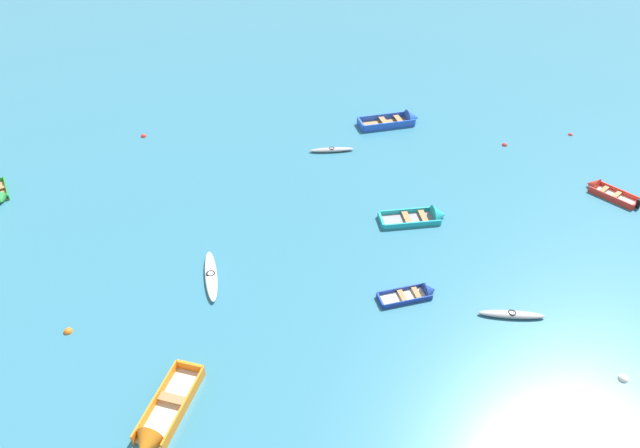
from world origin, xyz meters
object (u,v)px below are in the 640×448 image
object	(u,v)px
rowboat_green_center	(0,196)
kayak_white_near_camera	(211,276)
mooring_buoy_midfield	(144,136)
rowboat_red_cluster_outer	(602,190)
mooring_buoy_far_field	(570,135)
rowboat_deep_blue_distant_center	(420,293)
rowboat_blue_far_right	(401,120)
mooring_buoy_outer_edge	(623,379)
mooring_buoy_central	(68,332)
rowboat_turquoise_back_row_left	(428,217)
mooring_buoy_between_boats_left	(505,145)
kayak_grey_near_left	(332,150)
kayak_grey_near_right	(512,314)
rowboat_orange_back_row_right	(158,426)

from	to	relation	value
rowboat_green_center	kayak_white_near_camera	bearing A→B (deg)	-36.57
kayak_white_near_camera	mooring_buoy_midfield	xyz separation A→B (m)	(-4.46, 15.30, -0.17)
rowboat_red_cluster_outer	mooring_buoy_far_field	distance (m)	7.13
rowboat_deep_blue_distant_center	mooring_buoy_far_field	size ratio (longest dim) A/B	9.57
rowboat_blue_far_right	mooring_buoy_outer_edge	world-z (taller)	rowboat_blue_far_right
mooring_buoy_central	mooring_buoy_outer_edge	bearing A→B (deg)	-15.61
kayak_white_near_camera	rowboat_turquoise_back_row_left	xyz separation A→B (m)	(11.96, 2.88, -0.01)
rowboat_blue_far_right	mooring_buoy_central	size ratio (longest dim) A/B	11.97
rowboat_deep_blue_distant_center	mooring_buoy_between_boats_left	xyz separation A→B (m)	(10.04, 12.80, -0.12)
mooring_buoy_far_field	rowboat_deep_blue_distant_center	bearing A→B (deg)	-138.54
mooring_buoy_outer_edge	mooring_buoy_midfield	world-z (taller)	mooring_buoy_outer_edge
kayak_white_near_camera	rowboat_green_center	bearing A→B (deg)	143.43
kayak_grey_near_left	rowboat_blue_far_right	bearing A→B (deg)	29.43
mooring_buoy_outer_edge	kayak_white_near_camera	bearing A→B (deg)	151.77
kayak_grey_near_right	mooring_buoy_outer_edge	size ratio (longest dim) A/B	7.41
rowboat_deep_blue_distant_center	rowboat_green_center	bearing A→B (deg)	151.61
mooring_buoy_midfield	rowboat_turquoise_back_row_left	bearing A→B (deg)	-37.10
kayak_white_near_camera	mooring_buoy_between_boats_left	bearing A→B (deg)	26.89
rowboat_orange_back_row_right	mooring_buoy_far_field	size ratio (longest dim) A/B	13.91
rowboat_green_center	mooring_buoy_midfield	xyz separation A→B (m)	(7.66, 6.30, -0.14)
kayak_white_near_camera	kayak_grey_near_right	world-z (taller)	kayak_white_near_camera
mooring_buoy_outer_edge	rowboat_deep_blue_distant_center	bearing A→B (deg)	138.08
rowboat_orange_back_row_right	mooring_buoy_far_field	bearing A→B (deg)	34.70
mooring_buoy_between_boats_left	rowboat_green_center	bearing A→B (deg)	-178.19
rowboat_blue_far_right	mooring_buoy_midfield	xyz separation A→B (m)	(-18.14, 1.00, -0.23)
kayak_white_near_camera	mooring_buoy_between_boats_left	distance (m)	22.12
rowboat_deep_blue_distant_center	mooring_buoy_midfield	world-z (taller)	rowboat_deep_blue_distant_center
kayak_grey_near_right	rowboat_blue_far_right	bearing A→B (deg)	89.03
mooring_buoy_far_field	mooring_buoy_central	xyz separation A→B (m)	(-31.12, -13.08, 0.00)
rowboat_red_cluster_outer	mooring_buoy_between_boats_left	xyz separation A→B (m)	(-3.31, 6.27, -0.17)
kayak_white_near_camera	mooring_buoy_midfield	bearing A→B (deg)	106.25
rowboat_green_center	rowboat_turquoise_back_row_left	size ratio (longest dim) A/B	0.74
rowboat_red_cluster_outer	rowboat_orange_back_row_right	world-z (taller)	rowboat_orange_back_row_right
kayak_grey_near_left	mooring_buoy_between_boats_left	xyz separation A→B (m)	(11.69, -1.11, -0.13)
kayak_grey_near_left	kayak_grey_near_right	distance (m)	16.79
rowboat_green_center	rowboat_orange_back_row_right	xyz separation A→B (m)	(10.11, -16.99, 0.08)
rowboat_deep_blue_distant_center	kayak_grey_near_left	bearing A→B (deg)	96.78
rowboat_green_center	rowboat_orange_back_row_right	size ratio (longest dim) A/B	0.67
rowboat_blue_far_right	mooring_buoy_between_boats_left	xyz separation A→B (m)	(6.04, -4.30, -0.23)
rowboat_green_center	mooring_buoy_outer_edge	bearing A→B (deg)	-31.97
kayak_grey_near_left	kayak_white_near_camera	world-z (taller)	kayak_white_near_camera
rowboat_blue_far_right	mooring_buoy_midfield	distance (m)	18.17
rowboat_turquoise_back_row_left	mooring_buoy_midfield	size ratio (longest dim) A/B	9.61
kayak_grey_near_left	rowboat_blue_far_right	xyz separation A→B (m)	(5.65, 3.19, 0.10)
kayak_white_near_camera	rowboat_orange_back_row_right	bearing A→B (deg)	-104.12
rowboat_turquoise_back_row_left	mooring_buoy_far_field	world-z (taller)	rowboat_turquoise_back_row_left
rowboat_red_cluster_outer	mooring_buoy_far_field	world-z (taller)	rowboat_red_cluster_outer
rowboat_red_cluster_outer	mooring_buoy_central	distance (m)	29.93
rowboat_deep_blue_distant_center	mooring_buoy_outer_edge	bearing A→B (deg)	-41.92
kayak_grey_near_left	rowboat_deep_blue_distant_center	size ratio (longest dim) A/B	1.03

